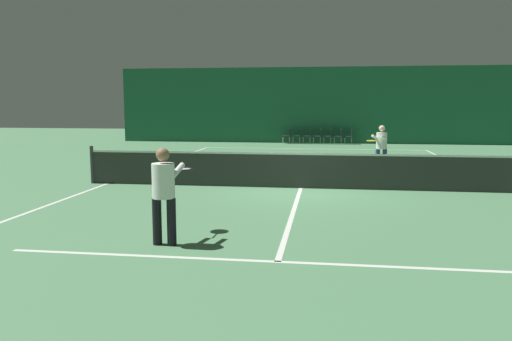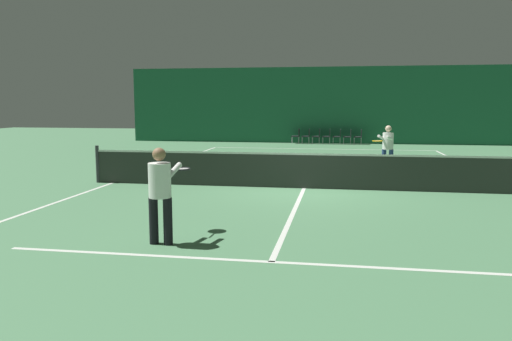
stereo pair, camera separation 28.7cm
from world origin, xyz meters
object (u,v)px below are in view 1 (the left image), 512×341
at_px(tennis_net, 301,169).
at_px(courtside_chair_4, 329,135).
at_px(player_near, 165,188).
at_px(courtside_chair_3, 318,135).
at_px(courtside_chair_0, 288,135).
at_px(courtside_chair_5, 339,135).
at_px(courtside_chair_2, 308,135).
at_px(courtside_chair_6, 350,136).
at_px(player_far, 381,145).
at_px(courtside_chair_1, 298,135).

xyz_separation_m(tennis_net, courtside_chair_4, (0.79, 15.13, -0.03)).
xyz_separation_m(player_near, courtside_chair_3, (2.09, 20.87, -0.43)).
height_order(courtside_chair_0, courtside_chair_5, same).
distance_m(tennis_net, courtside_chair_4, 15.15).
bearing_deg(courtside_chair_4, courtside_chair_3, -90.00).
distance_m(courtside_chair_2, courtside_chair_6, 2.32).
bearing_deg(player_far, courtside_chair_4, -146.74).
height_order(courtside_chair_2, courtside_chair_4, same).
relative_size(tennis_net, courtside_chair_3, 14.29).
height_order(courtside_chair_3, courtside_chair_4, same).
relative_size(courtside_chair_0, courtside_chair_3, 1.00).
bearing_deg(courtside_chair_1, courtside_chair_5, 90.00).
xyz_separation_m(player_far, courtside_chair_0, (-4.01, 11.43, -0.42)).
height_order(player_near, courtside_chair_0, player_near).
height_order(player_far, courtside_chair_2, player_far).
bearing_deg(courtside_chair_2, courtside_chair_0, -90.00).
relative_size(courtside_chair_2, courtside_chair_6, 1.00).
xyz_separation_m(player_near, courtside_chair_6, (3.84, 20.87, -0.43)).
bearing_deg(courtside_chair_1, courtside_chair_3, 90.00).
distance_m(courtside_chair_4, courtside_chair_6, 1.16).
bearing_deg(tennis_net, courtside_chair_1, 93.61).
bearing_deg(courtside_chair_4, player_near, -7.30).
bearing_deg(courtside_chair_0, courtside_chair_1, 90.00).
bearing_deg(courtside_chair_1, courtside_chair_4, 90.00).
height_order(player_far, courtside_chair_6, player_far).
distance_m(courtside_chair_4, courtside_chair_5, 0.58).
bearing_deg(courtside_chair_3, courtside_chair_5, 90.00).
bearing_deg(player_near, player_far, -21.95).
distance_m(courtside_chair_1, courtside_chair_5, 2.32).
relative_size(courtside_chair_5, courtside_chair_6, 1.00).
relative_size(courtside_chair_1, courtside_chair_2, 1.00).
relative_size(tennis_net, courtside_chair_4, 14.29).
xyz_separation_m(player_far, courtside_chair_3, (-2.27, 11.43, -0.42)).
xyz_separation_m(courtside_chair_2, courtside_chair_4, (1.16, 0.00, 0.00)).
relative_size(courtside_chair_0, courtside_chair_6, 1.00).
distance_m(player_near, courtside_chair_1, 20.89).
bearing_deg(courtside_chair_1, courtside_chair_0, -90.00).
distance_m(tennis_net, courtside_chair_0, 15.21).
distance_m(player_near, courtside_chair_5, 21.12).
bearing_deg(courtside_chair_1, courtside_chair_6, 90.00).
height_order(courtside_chair_4, courtside_chair_6, same).
relative_size(courtside_chair_1, courtside_chair_6, 1.00).
xyz_separation_m(courtside_chair_1, courtside_chair_5, (2.32, 0.00, 0.00)).
relative_size(tennis_net, courtside_chair_6, 14.29).
relative_size(tennis_net, player_far, 7.75).
height_order(tennis_net, courtside_chair_1, tennis_net).
bearing_deg(tennis_net, player_near, -108.22).
distance_m(courtside_chair_3, courtside_chair_6, 1.74).
bearing_deg(courtside_chair_3, player_near, -5.73).
xyz_separation_m(courtside_chair_0, courtside_chair_5, (2.90, 0.00, 0.00)).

